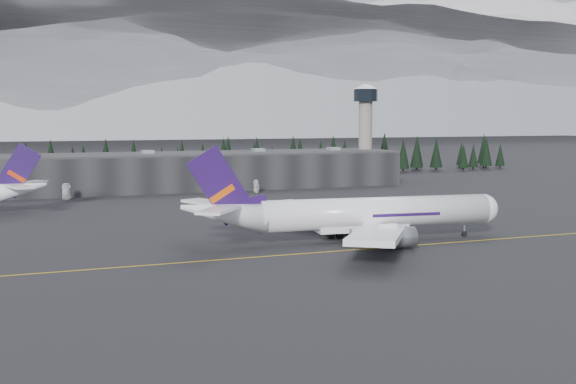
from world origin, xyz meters
name	(u,v)px	position (x,y,z in m)	size (l,w,h in m)	color
ground	(327,250)	(0.00, 0.00, 0.00)	(1400.00, 1400.00, 0.00)	black
taxiline	(332,251)	(0.00, -2.00, 0.01)	(400.00, 0.40, 0.02)	gold
terminal	(177,171)	(0.00, 125.00, 6.30)	(160.00, 30.00, 12.60)	black
control_tower	(365,121)	(75.00, 128.00, 23.41)	(10.00, 10.00, 37.70)	gray
treeline	(156,162)	(0.00, 162.00, 7.50)	(360.00, 20.00, 15.00)	black
mountain_ridge	(43,135)	(0.00, 1000.00, 0.00)	(4400.00, 900.00, 420.00)	white
jet_main	(349,214)	(7.66, 6.30, 5.54)	(66.70, 61.28, 19.64)	white
gse_vehicle_a	(66,198)	(-38.70, 104.31, 0.72)	(2.38, 5.15, 1.43)	white
gse_vehicle_b	(257,191)	(21.43, 102.31, 0.76)	(1.80, 4.48, 1.53)	white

